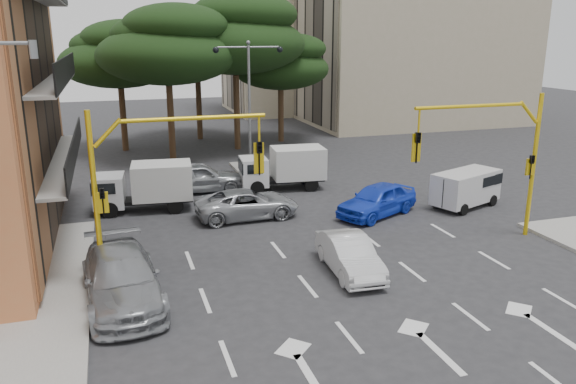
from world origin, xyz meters
name	(u,v)px	position (x,y,z in m)	size (l,w,h in m)	color
ground	(361,279)	(0.00, 0.00, 0.00)	(120.00, 120.00, 0.00)	#28282B
median_strip	(251,173)	(0.00, 16.00, 0.07)	(1.40, 6.00, 0.15)	gray
apartment_beige_near	(415,22)	(19.95, 32.00, 9.35)	(20.20, 12.15, 18.70)	tan
apartment_beige_far	(302,33)	(12.95, 44.00, 8.35)	(16.20, 12.15, 16.70)	tan
pine_left_near	(168,45)	(-3.94, 21.96, 7.60)	(9.15, 9.15, 10.23)	#382616
pine_center	(236,34)	(1.06, 23.96, 8.30)	(9.98, 9.98, 11.16)	#382616
pine_left_far	(119,54)	(-6.94, 25.96, 6.91)	(8.32, 8.32, 9.30)	#382616
pine_right	(282,62)	(5.06, 25.96, 6.22)	(7.49, 7.49, 8.37)	#382616
pine_back	(197,43)	(-0.94, 28.96, 7.60)	(9.15, 9.15, 10.23)	#382616
signal_mast_right	(499,148)	(6.80, 1.99, 3.88)	(5.79, 0.37, 6.00)	yellow
signal_mast_left	(151,172)	(-6.80, 1.99, 3.88)	(5.79, 0.37, 6.00)	yellow
street_lamp_center	(249,84)	(0.00, 16.00, 5.43)	(4.16, 0.36, 7.77)	slate
car_white_hatch	(349,255)	(-0.18, 0.66, 0.66)	(1.40, 4.03, 1.33)	silver
car_blue_compact	(377,200)	(3.73, 6.35, 0.76)	(1.79, 4.46, 1.52)	blue
car_silver_wagon	(122,278)	(-8.00, 0.72, 0.81)	(2.27, 5.59, 1.62)	gray
car_silver_cross_a	(247,204)	(-2.18, 7.87, 0.67)	(2.21, 4.80, 1.33)	#A6A9AE
car_silver_cross_b	(200,177)	(-3.58, 13.00, 0.81)	(1.92, 4.78, 1.63)	#979A9F
van_white	(466,189)	(8.50, 6.26, 0.91)	(1.65, 3.65, 1.83)	silver
box_truck_a	(145,187)	(-6.62, 10.47, 1.15)	(1.97, 4.68, 2.30)	silver
box_truck_b	(283,169)	(0.91, 12.20, 1.15)	(1.96, 4.68, 2.30)	silver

